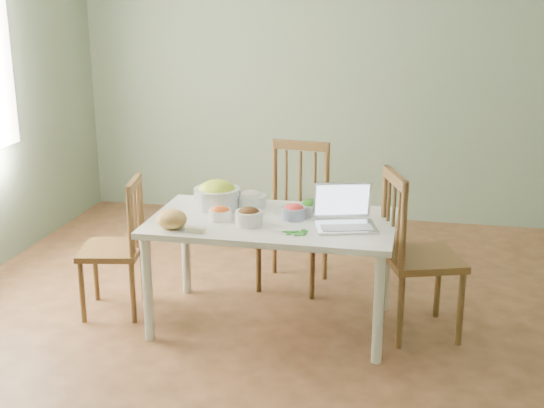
% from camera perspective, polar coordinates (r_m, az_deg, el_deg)
% --- Properties ---
extents(floor, '(5.00, 5.00, 0.00)m').
position_cam_1_polar(floor, '(4.49, 2.64, -10.51)').
color(floor, '#4D311C').
rests_on(floor, ground).
extents(wall_back, '(5.00, 0.00, 2.70)m').
position_cam_1_polar(wall_back, '(6.51, 6.41, 10.41)').
color(wall_back, gray).
rests_on(wall_back, ground).
extents(wall_front, '(5.00, 0.00, 2.70)m').
position_cam_1_polar(wall_front, '(1.72, -10.43, -7.64)').
color(wall_front, gray).
rests_on(wall_front, ground).
extents(dining_table, '(1.49, 0.84, 0.70)m').
position_cam_1_polar(dining_table, '(4.51, 0.00, -5.49)').
color(dining_table, white).
rests_on(dining_table, floor).
extents(chair_far, '(0.49, 0.47, 1.02)m').
position_cam_1_polar(chair_far, '(5.04, 1.65, -1.10)').
color(chair_far, brown).
rests_on(chair_far, floor).
extents(chair_left, '(0.45, 0.47, 0.90)m').
position_cam_1_polar(chair_left, '(4.77, -12.68, -3.34)').
color(chair_left, brown).
rests_on(chair_left, floor).
extents(chair_right, '(0.56, 0.57, 1.03)m').
position_cam_1_polar(chair_right, '(4.44, 11.90, -3.95)').
color(chair_right, brown).
rests_on(chair_right, floor).
extents(bread_boule, '(0.21, 0.21, 0.12)m').
position_cam_1_polar(bread_boule, '(4.25, -7.98, -1.20)').
color(bread_boule, gold).
rests_on(bread_boule, dining_table).
extents(butter_stick, '(0.11, 0.05, 0.03)m').
position_cam_1_polar(butter_stick, '(4.18, -6.10, -2.08)').
color(butter_stick, beige).
rests_on(butter_stick, dining_table).
extents(bowl_squash, '(0.31, 0.31, 0.17)m').
position_cam_1_polar(bowl_squash, '(4.62, -4.39, 0.76)').
color(bowl_squash, gold).
rests_on(bowl_squash, dining_table).
extents(bowl_carrot, '(0.19, 0.19, 0.08)m').
position_cam_1_polar(bowl_carrot, '(4.39, -4.14, -0.74)').
color(bowl_carrot, '#D44E08').
rests_on(bowl_carrot, dining_table).
extents(bowl_onion, '(0.21, 0.21, 0.11)m').
position_cam_1_polar(bowl_onion, '(4.62, -1.68, 0.38)').
color(bowl_onion, silver).
rests_on(bowl_onion, dining_table).
extents(bowl_mushroom, '(0.19, 0.19, 0.11)m').
position_cam_1_polar(bowl_mushroom, '(4.28, -1.86, -0.99)').
color(bowl_mushroom, '#3D2311').
rests_on(bowl_mushroom, dining_table).
extents(bowl_redpep, '(0.16, 0.16, 0.09)m').
position_cam_1_polar(bowl_redpep, '(4.40, 1.74, -0.59)').
color(bowl_redpep, red).
rests_on(bowl_redpep, dining_table).
extents(bowl_broccoli, '(0.17, 0.17, 0.09)m').
position_cam_1_polar(bowl_broccoli, '(4.48, 3.09, -0.25)').
color(bowl_broccoli, '#1B5210').
rests_on(bowl_broccoli, dining_table).
extents(flatbread, '(0.26, 0.26, 0.02)m').
position_cam_1_polar(flatbread, '(4.63, 4.26, -0.20)').
color(flatbread, beige).
rests_on(flatbread, dining_table).
extents(basil_bunch, '(0.18, 0.18, 0.02)m').
position_cam_1_polar(basil_bunch, '(4.15, 1.83, -2.16)').
color(basil_bunch, '#204D18').
rests_on(basil_bunch, dining_table).
extents(laptop, '(0.42, 0.38, 0.25)m').
position_cam_1_polar(laptop, '(4.22, 5.92, -0.34)').
color(laptop, silver).
rests_on(laptop, dining_table).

